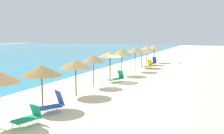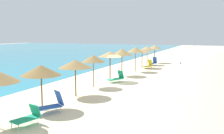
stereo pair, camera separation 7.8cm
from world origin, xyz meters
name	(u,v)px [view 1 (the left image)]	position (x,y,z in m)	size (l,w,h in m)	color
ground_plane	(124,82)	(0.00, 0.00, 0.00)	(160.00, 160.00, 0.00)	beige
beach_umbrella_2	(41,70)	(-10.04, 1.35, 2.33)	(2.32, 2.32, 2.63)	brown
beach_umbrella_3	(76,64)	(-6.34, 1.29, 2.30)	(2.37, 2.37, 2.59)	brown
beach_umbrella_4	(93,59)	(-3.06, 1.54, 2.38)	(1.96, 1.96, 2.68)	brown
beach_umbrella_5	(110,54)	(0.04, 1.38, 2.52)	(2.17, 2.17, 2.78)	brown
beach_umbrella_6	(122,52)	(3.47, 1.48, 2.50)	(2.16, 2.16, 2.85)	brown
beach_umbrella_7	(135,50)	(6.89, 1.11, 2.55)	(1.99, 1.99, 2.86)	brown
beach_umbrella_8	(142,51)	(10.45, 1.33, 2.22)	(2.39, 2.39, 2.46)	brown
beach_umbrella_9	(147,48)	(13.87, 1.58, 2.37)	(2.05, 2.05, 2.65)	brown
beach_umbrella_10	(154,47)	(16.89, 1.22, 2.39)	(2.10, 2.10, 2.72)	brown
lounge_chair_0	(29,117)	(-12.47, 0.31, 0.45)	(1.46, 0.97, 0.98)	#199972
lounge_chair_1	(117,78)	(-0.14, 0.62, 0.39)	(1.73, 1.23, 1.02)	#199972
lounge_chair_2	(148,65)	(10.17, 0.39, 0.43)	(1.48, 1.11, 1.12)	yellow
lounge_chair_3	(52,104)	(-10.34, 0.50, 0.50)	(1.75, 1.40, 1.21)	blue
lounge_chair_4	(153,62)	(13.79, 0.63, 0.43)	(1.48, 0.92, 1.14)	blue
cooler_box	(179,63)	(16.97, -2.49, 0.17)	(0.42, 0.40, 0.35)	white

